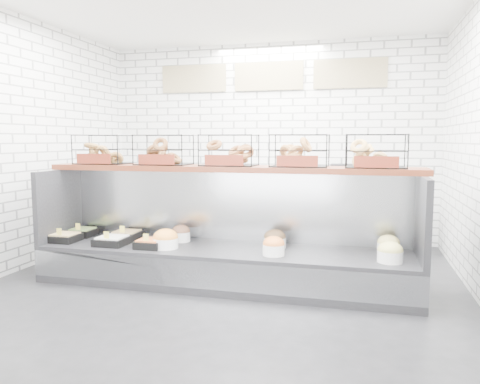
# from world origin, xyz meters

# --- Properties ---
(ground) EXTENTS (5.50, 5.50, 0.00)m
(ground) POSITION_xyz_m (0.00, 0.00, 0.00)
(ground) COLOR black
(ground) RESTS_ON ground
(room_shell) EXTENTS (5.02, 5.51, 3.01)m
(room_shell) POSITION_xyz_m (0.00, 0.60, 2.06)
(room_shell) COLOR white
(room_shell) RESTS_ON ground
(display_case) EXTENTS (4.00, 0.90, 1.20)m
(display_case) POSITION_xyz_m (-0.01, 0.34, 0.32)
(display_case) COLOR black
(display_case) RESTS_ON ground
(bagel_shelf) EXTENTS (4.10, 0.50, 0.40)m
(bagel_shelf) POSITION_xyz_m (0.00, 0.52, 1.38)
(bagel_shelf) COLOR #4E1E10
(bagel_shelf) RESTS_ON display_case
(prep_counter) EXTENTS (4.00, 0.60, 1.20)m
(prep_counter) POSITION_xyz_m (-0.01, 2.43, 0.47)
(prep_counter) COLOR #93969B
(prep_counter) RESTS_ON ground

